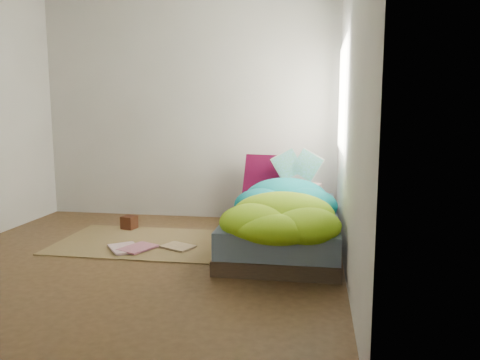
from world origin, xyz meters
name	(u,v)px	position (x,y,z in m)	size (l,w,h in m)	color
ground	(135,261)	(0.00, 0.00, 0.00)	(3.50, 3.50, 0.00)	#422D19
room_walls	(130,66)	(0.01, 0.01, 1.63)	(3.54, 3.54, 2.62)	#B4B1AB
bed	(284,227)	(1.22, 0.72, 0.17)	(1.00, 2.00, 0.34)	#34271C
duvet	(283,196)	(1.22, 0.50, 0.51)	(0.96, 1.84, 0.34)	#075873
rug	(142,242)	(-0.15, 0.55, 0.01)	(1.60, 1.10, 0.01)	brown
pillow_floral	(294,191)	(1.27, 1.44, 0.40)	(0.53, 0.33, 0.12)	beige
pillow_magenta	(265,176)	(0.96, 1.40, 0.56)	(0.45, 0.14, 0.45)	#490416
open_book	(298,155)	(1.32, 1.23, 0.81)	(0.43, 0.09, 0.26)	#378D2E
wooden_box	(129,222)	(-0.47, 1.01, 0.08)	(0.14, 0.14, 0.14)	#3C1B0D
floor_book_a	(111,250)	(-0.30, 0.19, 0.02)	(0.24, 0.33, 0.03)	silver
floor_book_b	(129,246)	(-0.19, 0.32, 0.03)	(0.24, 0.32, 0.03)	#B76A85
floor_book_c	(170,250)	(0.22, 0.30, 0.02)	(0.21, 0.29, 0.02)	tan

